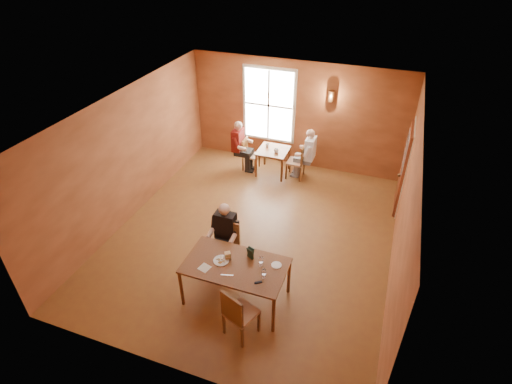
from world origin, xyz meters
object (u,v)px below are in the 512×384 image
(chair_diner_maroon, at_px, (251,154))
(chair_diner_main, at_px, (225,249))
(second_table, at_px, (273,161))
(chair_empty, at_px, (241,312))
(diner_maroon, at_px, (250,147))
(diner_main, at_px, (224,244))
(chair_diner_white, at_px, (296,161))
(main_table, at_px, (236,282))
(diner_white, at_px, (297,155))

(chair_diner_maroon, bearing_deg, chair_diner_main, 13.05)
(chair_diner_main, distance_m, second_table, 3.95)
(chair_empty, distance_m, diner_maroon, 5.57)
(diner_main, xyz_separation_m, chair_empty, (0.87, -1.30, -0.15))
(diner_main, xyz_separation_m, chair_diner_maroon, (-0.91, 3.97, -0.22))
(chair_diner_main, relative_size, chair_diner_white, 1.06)
(chair_empty, bearing_deg, chair_diner_main, 144.46)
(main_table, xyz_separation_m, second_table, (-0.76, 4.59, -0.07))
(main_table, distance_m, chair_diner_main, 0.83)
(diner_main, distance_m, second_table, 3.99)
(diner_white, bearing_deg, chair_diner_main, 173.95)
(main_table, bearing_deg, chair_diner_white, 91.41)
(main_table, relative_size, diner_main, 1.34)
(main_table, height_order, diner_maroon, diner_maroon)
(diner_white, bearing_deg, main_table, -178.97)
(second_table, distance_m, diner_maroon, 0.76)
(diner_main, xyz_separation_m, diner_white, (0.42, 3.97, 0.02))
(main_table, distance_m, chair_diner_white, 4.59)
(chair_diner_main, height_order, diner_maroon, diner_maroon)
(diner_main, height_order, chair_diner_white, diner_main)
(main_table, xyz_separation_m, diner_main, (-0.50, 0.62, 0.25))
(main_table, relative_size, diner_maroon, 1.30)
(main_table, bearing_deg, second_table, 99.44)
(diner_main, relative_size, diner_maroon, 0.97)
(chair_diner_white, height_order, chair_diner_maroon, chair_diner_white)
(main_table, xyz_separation_m, diner_maroon, (-1.44, 4.59, 0.27))
(chair_diner_main, height_order, second_table, chair_diner_main)
(second_table, bearing_deg, diner_main, -86.21)
(second_table, bearing_deg, diner_maroon, 180.00)
(chair_empty, xyz_separation_m, second_table, (-1.13, 5.26, -0.17))
(chair_diner_main, xyz_separation_m, diner_main, (0.00, -0.03, 0.16))
(second_table, height_order, chair_diner_white, chair_diner_white)
(main_table, height_order, chair_diner_main, chair_diner_main)
(chair_empty, distance_m, chair_diner_white, 5.28)
(second_table, relative_size, diner_maroon, 0.58)
(chair_diner_main, distance_m, chair_diner_white, 3.96)
(diner_main, relative_size, second_table, 1.67)
(chair_diner_white, relative_size, diner_maroon, 0.71)
(main_table, distance_m, diner_maroon, 4.82)
(chair_diner_white, bearing_deg, second_table, 90.00)
(main_table, height_order, second_table, main_table)
(chair_diner_main, height_order, diner_main, diner_main)
(diner_white, bearing_deg, second_table, 90.00)
(chair_diner_main, bearing_deg, chair_diner_maroon, -76.95)
(second_table, xyz_separation_m, diner_maroon, (-0.68, 0.00, 0.34))
(diner_white, height_order, chair_diner_maroon, diner_white)
(chair_diner_white, bearing_deg, diner_main, 174.42)
(diner_white, relative_size, chair_diner_maroon, 1.52)
(chair_diner_white, distance_m, diner_maroon, 1.35)
(chair_diner_maroon, bearing_deg, diner_main, 12.96)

